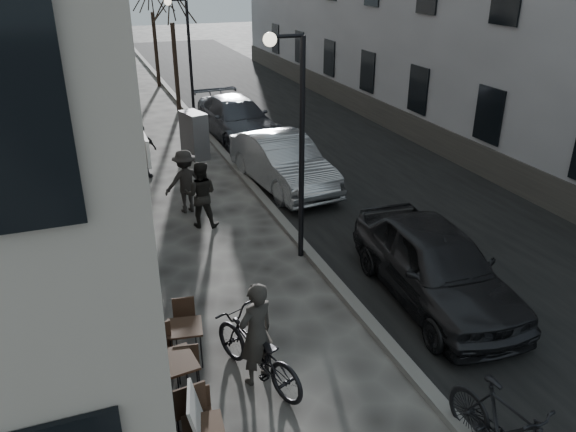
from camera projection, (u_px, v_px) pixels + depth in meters
road at (298, 131)px, 23.04m from camera, size 7.30×60.00×0.00m
kerb at (211, 138)px, 21.85m from camera, size 0.25×60.00×0.12m
streetlamp_near at (295, 126)px, 11.92m from camera, size 0.90×0.28×5.09m
streetlamp_far at (185, 50)px, 22.15m from camera, size 0.90×0.28×5.09m
tree_near at (171, 4)px, 24.11m from camera, size 2.40×2.40×5.70m
bistro_set_b at (174, 378)px, 8.61m from camera, size 0.77×1.73×1.00m
bistro_set_c at (186, 340)px, 9.61m from camera, size 0.67×1.48×0.85m
utility_cabinet at (194, 135)px, 19.57m from camera, size 0.86×1.20×1.62m
bicycle at (257, 352)px, 9.13m from camera, size 1.48×2.27×1.13m
cyclist_rider at (256, 334)px, 8.98m from camera, size 0.79×0.66×1.84m
pedestrian_near at (201, 194)px, 14.42m from camera, size 1.04×0.93×1.76m
pedestrian_mid at (185, 181)px, 15.28m from camera, size 1.21×0.80×1.76m
pedestrian_far at (142, 151)px, 17.73m from camera, size 1.10×0.79×1.73m
car_near at (435, 264)px, 11.26m from camera, size 2.21×4.85×1.61m
car_mid at (283, 162)px, 17.06m from camera, size 2.15×4.93×1.58m
car_far at (237, 119)px, 21.81m from camera, size 2.63×5.44×1.53m
moped at (505, 429)px, 7.55m from camera, size 0.88×2.11×1.23m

